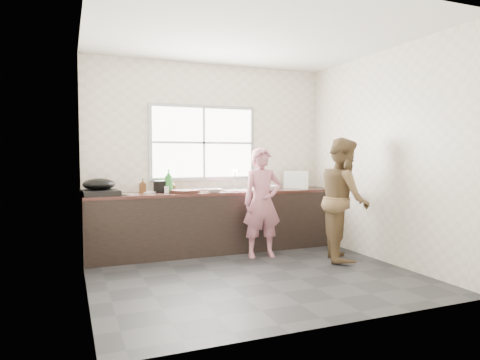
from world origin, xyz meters
name	(u,v)px	position (x,y,z in m)	size (l,w,h in m)	color
floor	(253,275)	(0.00, 0.00, -0.01)	(3.60, 3.20, 0.01)	#2A2A2D
ceiling	(254,35)	(0.00, 0.00, 2.71)	(3.60, 3.20, 0.01)	silver
wall_back	(210,156)	(0.00, 1.60, 1.35)	(3.60, 0.01, 2.70)	silver
wall_left	(84,157)	(-1.80, 0.00, 1.35)	(0.01, 3.20, 2.70)	silver
wall_right	(381,157)	(1.80, 0.00, 1.35)	(0.01, 3.20, 2.70)	beige
wall_front	(336,158)	(0.00, -1.60, 1.35)	(3.60, 0.01, 2.70)	silver
cabinet	(217,223)	(0.00, 1.29, 0.41)	(3.60, 0.62, 0.82)	black
countertop	(217,192)	(0.00, 1.29, 0.84)	(3.60, 0.64, 0.04)	#331915
sink	(239,190)	(0.35, 1.29, 0.86)	(0.55, 0.45, 0.02)	silver
faucet	(234,179)	(0.35, 1.49, 1.01)	(0.02, 0.02, 0.30)	silver
window_frame	(203,143)	(-0.10, 1.59, 1.55)	(1.60, 0.05, 1.10)	#9EA0A5
window_glazing	(204,143)	(-0.10, 1.57, 1.55)	(1.50, 0.01, 1.00)	white
woman	(262,206)	(0.46, 0.74, 0.69)	(0.50, 0.33, 1.37)	#BA707F
person_side	(344,199)	(1.39, 0.21, 0.80)	(0.78, 0.60, 1.60)	brown
cutting_board	(185,191)	(-0.48, 1.20, 0.88)	(0.40, 0.40, 0.04)	black
cleaver	(200,189)	(-0.26, 1.23, 0.90)	(0.21, 0.10, 0.01)	silver
bowl_mince	(214,191)	(-0.11, 1.08, 0.89)	(0.21, 0.21, 0.05)	silver
bowl_crabs	(269,189)	(0.73, 1.08, 0.89)	(0.19, 0.19, 0.06)	silver
bowl_held	(256,188)	(0.57, 1.18, 0.89)	(0.22, 0.22, 0.07)	white
black_pot	(162,186)	(-0.76, 1.40, 0.94)	(0.22, 0.22, 0.16)	black
plate_food	(148,192)	(-0.95, 1.37, 0.87)	(0.21, 0.21, 0.02)	silver
bottle_green	(169,181)	(-0.68, 1.33, 1.02)	(0.12, 0.12, 0.32)	#2A802E
bottle_brown_tall	(143,187)	(-1.02, 1.34, 0.95)	(0.08, 0.08, 0.18)	#502D14
bottle_brown_short	(170,185)	(-0.63, 1.44, 0.95)	(0.14, 0.14, 0.18)	#432510
glass_jar	(166,190)	(-0.72, 1.27, 0.91)	(0.06, 0.06, 0.09)	silver
burner	(100,193)	(-1.58, 1.23, 0.89)	(0.44, 0.44, 0.07)	black
wok	(99,184)	(-1.59, 1.30, 1.00)	(0.40, 0.40, 0.15)	black
dish_rack	(295,180)	(1.26, 1.28, 1.00)	(0.37, 0.26, 0.27)	silver
pot_lid_left	(110,193)	(-1.44, 1.40, 0.87)	(0.26, 0.26, 0.01)	silver
pot_lid_right	(130,194)	(-1.22, 1.19, 0.87)	(0.24, 0.24, 0.01)	#B4B7BB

